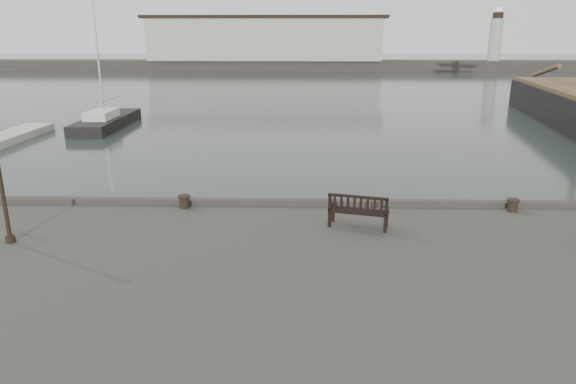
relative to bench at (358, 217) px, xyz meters
The scene contains 6 objects.
ground 2.92m from the bench, 115.50° to the left, with size 400.00×400.00×0.00m, color black.
breakwater 94.23m from the bench, 93.36° to the left, with size 140.00×9.50×12.20m.
bench is the anchor object (origin of this frame).
bollard_left 5.43m from the bench, 163.57° to the left, with size 0.38×0.38×0.40m, color black.
bollard_right 5.05m from the bench, 16.76° to the left, with size 0.37×0.37×0.38m, color black.
yacht_d 30.19m from the bench, 123.09° to the left, with size 2.77×9.64×12.05m.
Camera 1 is at (-0.65, -15.51, 6.67)m, focal length 32.00 mm.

